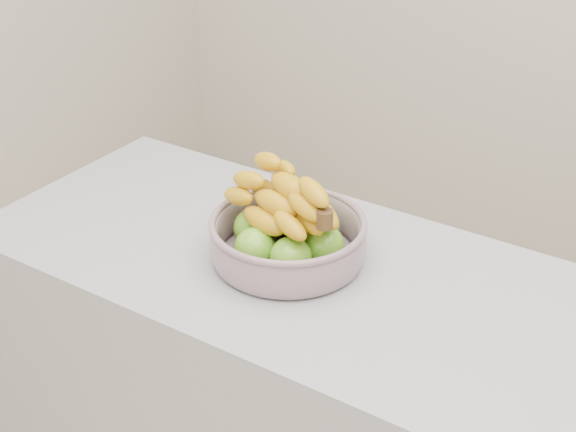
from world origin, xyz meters
name	(u,v)px	position (x,y,z in m)	size (l,w,h in m)	color
fruit_bowl	(288,234)	(-0.35, 0.24, 0.96)	(0.31, 0.31, 0.19)	#A0ADC0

